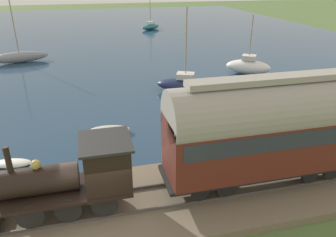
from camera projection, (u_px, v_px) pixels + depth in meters
name	position (u px, v px, depth m)	size (l,w,h in m)	color
ground_plane	(101.00, 224.00, 12.51)	(200.00, 200.00, 0.00)	#516B38
harbor_water	(84.00, 34.00, 51.04)	(80.00, 80.00, 0.01)	navy
rail_embankment	(100.00, 210.00, 13.00)	(5.14, 56.00, 0.47)	#756651
steam_locomotive	(78.00, 173.00, 12.11)	(2.08, 5.29, 2.95)	black
passenger_coach	(266.00, 126.00, 13.37)	(2.45, 8.65, 4.72)	black
sailboat_teal	(150.00, 26.00, 55.38)	(3.21, 3.91, 5.43)	#1E707A
sailboat_white	(248.00, 66.00, 30.86)	(3.73, 4.39, 5.42)	white
sailboat_gray	(20.00, 57.00, 34.85)	(2.37, 5.91, 7.07)	gray
sailboat_navy	(185.00, 84.00, 26.30)	(3.45, 4.89, 6.54)	#192347
rowboat_off_pier	(110.00, 130.00, 19.54)	(1.29, 2.51, 0.43)	#B7B2A3
rowboat_far_out	(12.00, 163.00, 16.21)	(1.17, 2.05, 0.31)	silver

